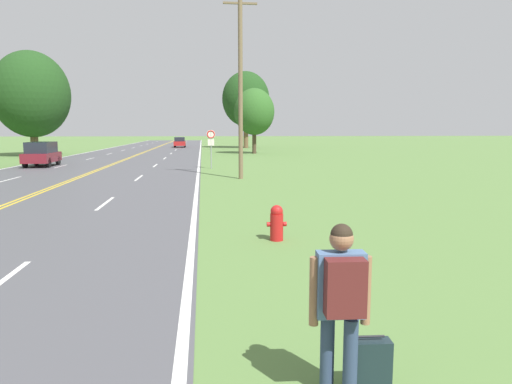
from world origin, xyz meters
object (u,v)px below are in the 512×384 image
(suitcase, at_px, (368,367))
(car_red_van_mid_near, at_px, (180,142))
(hitchhiker_person, at_px, (341,295))
(tree_right_cluster, at_px, (31,94))
(fire_hydrant, at_px, (277,223))
(car_maroon_suv_approaching, at_px, (42,154))
(tree_far_back, at_px, (246,99))
(traffic_sign, at_px, (211,140))
(tree_mid_treeline, at_px, (254,112))

(suitcase, distance_m, car_red_van_mid_near, 68.39)
(hitchhiker_person, bearing_deg, tree_right_cluster, 25.67)
(hitchhiker_person, relative_size, fire_hydrant, 2.05)
(tree_right_cluster, bearing_deg, car_maroon_suv_approaching, -69.27)
(car_maroon_suv_approaching, distance_m, car_red_van_mid_near, 38.07)
(fire_hydrant, bearing_deg, hitchhiker_person, -93.93)
(tree_far_back, bearing_deg, traffic_sign, -99.18)
(tree_right_cluster, bearing_deg, car_red_van_mid_near, 59.08)
(traffic_sign, xyz_separation_m, tree_right_cluster, (-17.77, 17.72, 4.23))
(fire_hydrant, relative_size, traffic_sign, 0.33)
(tree_right_cluster, height_order, car_red_van_mid_near, tree_right_cluster)
(car_red_van_mid_near, bearing_deg, tree_mid_treeline, 23.54)
(traffic_sign, bearing_deg, car_maroon_suv_approaching, 164.51)
(tree_far_back, distance_m, car_maroon_suv_approaching, 38.21)
(suitcase, xyz_separation_m, tree_far_back, (4.85, 64.03, 6.90))
(hitchhiker_person, distance_m, traffic_sign, 27.71)
(hitchhiker_person, xyz_separation_m, car_maroon_suv_approaching, (-13.07, 31.10, -0.14))
(car_maroon_suv_approaching, bearing_deg, suitcase, -158.74)
(tree_mid_treeline, bearing_deg, suitcase, -95.10)
(tree_right_cluster, bearing_deg, traffic_sign, -44.92)
(tree_far_back, height_order, car_red_van_mid_near, tree_far_back)
(tree_far_back, bearing_deg, tree_mid_treeline, -92.12)
(suitcase, bearing_deg, tree_right_cluster, 26.04)
(fire_hydrant, relative_size, tree_right_cluster, 0.08)
(fire_hydrant, xyz_separation_m, car_maroon_suv_approaching, (-13.52, 24.47, 0.51))
(tree_right_cluster, bearing_deg, tree_far_back, 38.33)
(fire_hydrant, bearing_deg, car_maroon_suv_approaching, 118.92)
(hitchhiker_person, distance_m, tree_mid_treeline, 48.03)
(tree_far_back, bearing_deg, tree_right_cluster, -141.67)
(traffic_sign, height_order, car_maroon_suv_approaching, traffic_sign)
(hitchhiker_person, bearing_deg, tree_mid_treeline, -1.95)
(suitcase, height_order, car_maroon_suv_approaching, car_maroon_suv_approaching)
(traffic_sign, distance_m, tree_mid_treeline, 20.86)
(tree_mid_treeline, bearing_deg, tree_right_cluster, -174.35)
(car_maroon_suv_approaching, bearing_deg, car_red_van_mid_near, -14.63)
(tree_right_cluster, bearing_deg, tree_mid_treeline, 5.65)
(fire_hydrant, distance_m, traffic_sign, 21.14)
(tree_mid_treeline, xyz_separation_m, tree_right_cluster, (-23.04, -2.28, 1.54))
(tree_right_cluster, bearing_deg, suitcase, -67.48)
(tree_far_back, bearing_deg, hitchhiker_person, -94.61)
(hitchhiker_person, xyz_separation_m, tree_right_cluster, (-18.48, 45.40, 5.15))
(suitcase, distance_m, tree_right_cluster, 49.43)
(hitchhiker_person, relative_size, traffic_sign, 0.67)
(hitchhiker_person, bearing_deg, car_red_van_mid_near, 7.53)
(fire_hydrant, xyz_separation_m, car_red_van_mid_near, (-5.24, 61.64, 0.39))
(suitcase, height_order, traffic_sign, traffic_sign)
(fire_hydrant, height_order, car_red_van_mid_near, car_red_van_mid_near)
(tree_mid_treeline, relative_size, tree_right_cluster, 0.69)
(suitcase, height_order, fire_hydrant, fire_hydrant)
(traffic_sign, relative_size, car_red_van_mid_near, 0.54)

